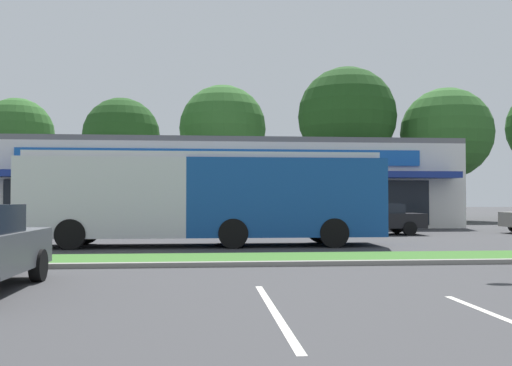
% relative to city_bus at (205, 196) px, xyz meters
% --- Properties ---
extents(grass_median, '(56.00, 2.20, 0.12)m').
position_rel_city_bus_xyz_m(grass_median, '(3.52, -5.11, -1.71)').
color(grass_median, '#386B28').
rests_on(grass_median, ground_plane).
extents(curb_lip, '(56.00, 0.24, 0.12)m').
position_rel_city_bus_xyz_m(curb_lip, '(3.52, -6.33, -1.71)').
color(curb_lip, gray).
rests_on(curb_lip, ground_plane).
extents(parking_stripe_0, '(0.12, 4.80, 0.01)m').
position_rel_city_bus_xyz_m(parking_stripe_0, '(1.00, -11.97, -1.76)').
color(parking_stripe_0, silver).
rests_on(parking_stripe_0, ground_plane).
extents(storefront_building, '(27.57, 14.86, 5.13)m').
position_rel_city_bus_xyz_m(storefront_building, '(1.01, 17.64, 0.80)').
color(storefront_building, silver).
rests_on(storefront_building, ground_plane).
extents(tree_far_left, '(5.87, 5.87, 9.93)m').
position_rel_city_bus_xyz_m(tree_far_left, '(-15.28, 27.91, 5.21)').
color(tree_far_left, '#473323').
rests_on(tree_far_left, ground_plane).
extents(tree_left, '(5.70, 5.70, 9.23)m').
position_rel_city_bus_xyz_m(tree_left, '(-6.20, 23.09, 4.60)').
color(tree_left, '#473323').
rests_on(tree_left, ground_plane).
extents(tree_mid_left, '(7.15, 7.15, 11.08)m').
position_rel_city_bus_xyz_m(tree_mid_left, '(1.49, 26.91, 5.73)').
color(tree_mid_left, '#473323').
rests_on(tree_mid_left, ground_plane).
extents(tree_mid, '(7.72, 7.72, 12.04)m').
position_rel_city_bus_xyz_m(tree_mid, '(11.14, 23.69, 6.40)').
color(tree_mid, '#473323').
rests_on(tree_mid, ground_plane).
extents(tree_mid_right, '(7.15, 7.15, 10.42)m').
position_rel_city_bus_xyz_m(tree_mid_right, '(18.97, 23.07, 5.07)').
color(tree_mid_right, '#473323').
rests_on(tree_mid_right, ground_plane).
extents(city_bus, '(12.51, 2.67, 3.25)m').
position_rel_city_bus_xyz_m(city_bus, '(0.00, 0.00, 0.00)').
color(city_bus, '#144793').
rests_on(city_bus, ground_plane).
extents(car_1, '(4.49, 1.99, 1.44)m').
position_rel_city_bus_xyz_m(car_1, '(7.91, 5.83, -1.02)').
color(car_1, black).
rests_on(car_1, ground_plane).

